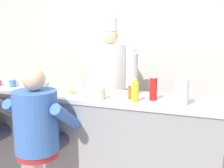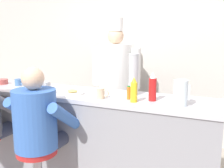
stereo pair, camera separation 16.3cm
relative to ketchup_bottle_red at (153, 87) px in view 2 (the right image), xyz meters
name	(u,v)px [view 2 (the right image)]	position (x,y,z in m)	size (l,w,h in m)	color
wall_back	(138,51)	(-0.69, 1.65, 0.21)	(10.00, 0.06, 2.70)	beige
diner_counter	(88,140)	(-0.69, 0.04, -0.63)	(2.63, 0.59, 1.02)	gray
ketchup_bottle_red	(153,87)	(0.00, 0.00, 0.00)	(0.07, 0.07, 0.26)	red
mustard_bottle_yellow	(134,90)	(-0.14, -0.11, -0.02)	(0.06, 0.06, 0.22)	yellow
hot_sauce_bottle_orange	(129,93)	(-0.21, -0.03, -0.06)	(0.03, 0.03, 0.12)	orange
water_pitcher_clear	(181,93)	(0.25, -0.07, -0.01)	(0.14, 0.12, 0.21)	silver
breakfast_plate	(72,93)	(-0.80, -0.06, -0.11)	(0.23, 0.23, 0.05)	white
cereal_bowl	(2,82)	(-1.87, 0.07, -0.09)	(0.14, 0.14, 0.06)	#B24C47
coffee_mug_blue	(18,82)	(-1.62, 0.08, -0.08)	(0.12, 0.08, 0.08)	#4C7AB2
coffee_mug_tan	(101,93)	(-0.45, -0.12, -0.07)	(0.12, 0.08, 0.10)	beige
cup_stack_steel	(134,74)	(-0.23, 0.15, 0.08)	(0.10, 0.10, 0.40)	#B7BABF
napkin_dispenser_chrome	(44,88)	(-1.05, -0.18, -0.06)	(0.12, 0.07, 0.12)	silver
diner_seated_blue	(38,125)	(-0.90, -0.48, -0.32)	(0.57, 0.56, 1.33)	#B2B5BA
cook_in_whites_near	(116,78)	(-0.82, 1.09, -0.13)	(0.71, 0.46, 1.82)	#232328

